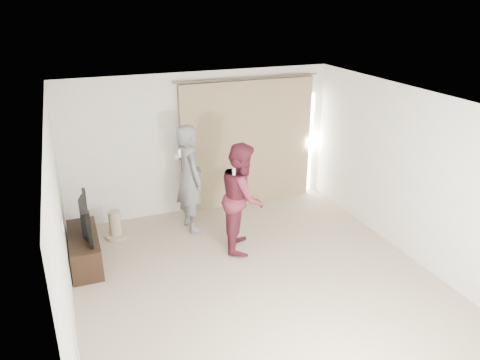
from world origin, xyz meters
The scene contains 10 objects.
floor centered at (0.00, 0.00, 0.00)m, with size 5.50×5.50×0.00m, color tan.
wall_back centered at (0.00, 2.75, 1.30)m, with size 5.00×0.04×2.60m, color white.
wall_left centered at (-2.50, 0.00, 1.30)m, with size 0.04×5.50×2.60m.
ceiling centered at (0.00, 0.00, 2.60)m, with size 5.00×5.50×0.01m, color white.
curtain centered at (0.91, 2.68, 1.20)m, with size 2.80×0.11×2.46m.
tv_console centered at (-2.27, 1.46, 0.24)m, with size 0.43×1.25×0.48m, color black.
tv centered at (-2.27, 1.46, 0.76)m, with size 0.98×0.13×0.57m, color black.
scratching_post centered at (-1.72, 2.12, 0.20)m, with size 0.36×0.36×0.48m.
person_man centered at (-0.44, 2.00, 0.94)m, with size 0.53×0.74×1.88m.
person_woman centered at (0.16, 1.08, 0.88)m, with size 0.94×1.05×1.76m.
Camera 1 is at (-2.29, -5.18, 3.86)m, focal length 35.00 mm.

